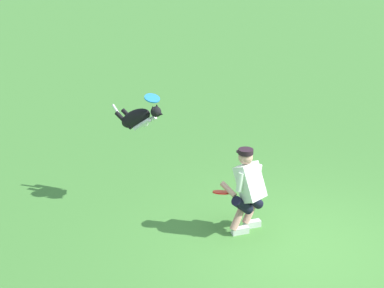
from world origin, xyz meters
The scene contains 5 objects.
ground_plane centered at (0.00, 0.00, 0.00)m, with size 60.00×60.00×0.00m, color #48883A.
person centered at (0.50, -0.84, 0.70)m, with size 0.70×0.52×1.29m.
dog centered at (1.71, -2.46, 1.38)m, with size 0.69×0.83×0.56m.
frisbee_flying centered at (1.52, -2.28, 1.75)m, with size 0.24×0.24×0.02m, color #2C90E2.
frisbee_held centered at (0.85, -1.00, 0.61)m, with size 0.26×0.26×0.02m, color red.
Camera 1 is at (3.92, 6.49, 4.60)m, focal length 57.20 mm.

